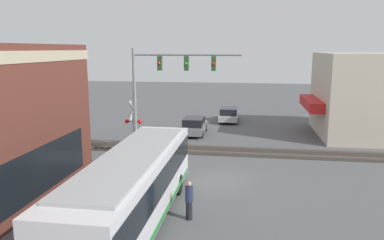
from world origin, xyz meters
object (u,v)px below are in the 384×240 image
at_px(crossing_signal, 134,121).
at_px(parked_car_grey, 194,126).
at_px(parked_car_silver, 229,115).
at_px(pedestrian_near_bus, 189,200).
at_px(city_bus, 133,187).

relative_size(crossing_signal, parked_car_grey, 0.88).
bearing_deg(parked_car_grey, parked_car_silver, -23.24).
bearing_deg(parked_car_silver, crossing_signal, 155.92).
relative_size(parked_car_silver, pedestrian_near_bus, 2.51).
bearing_deg(pedestrian_near_bus, crossing_signal, 29.74).
height_order(city_bus, pedestrian_near_bus, city_bus).
bearing_deg(city_bus, parked_car_silver, -6.47).
bearing_deg(crossing_signal, parked_car_grey, -24.83).
distance_m(city_bus, parked_car_silver, 23.10).
relative_size(city_bus, parked_car_silver, 2.73).
distance_m(crossing_signal, parked_car_grey, 7.64).
bearing_deg(city_bus, pedestrian_near_bus, -67.29).
height_order(crossing_signal, parked_car_silver, crossing_signal).
distance_m(city_bus, parked_car_grey, 16.91).
height_order(crossing_signal, pedestrian_near_bus, crossing_signal).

